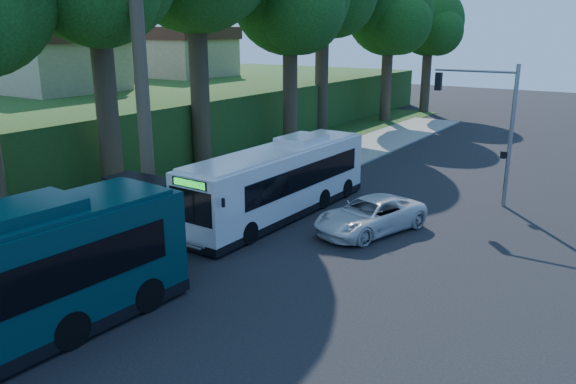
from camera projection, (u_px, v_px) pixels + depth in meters
The scene contains 13 objects.
ground at pixel (321, 248), 22.82m from camera, with size 140.00×140.00×0.00m, color black.
sidewalk at pixel (188, 215), 26.66m from camera, with size 4.50×70.00×0.12m, color gray.
red_curb at pixel (161, 252), 22.24m from camera, with size 0.25×30.00×0.13m, color maroon.
grass_verge at pixel (176, 177), 33.69m from camera, with size 8.00×70.00×0.06m, color #234719.
bus_shelter at pixel (141, 194), 23.86m from camera, with size 3.20×1.51×2.55m.
stop_sign_pole at pixel (131, 208), 21.09m from camera, with size 0.35×0.06×3.17m.
traffic_signal_pole at pixel (491, 117), 27.60m from camera, with size 4.10×0.30×7.00m.
hillside_backdrop at pixel (145, 103), 48.15m from camera, with size 24.00×60.00×8.80m.
tree_2 at pixel (291, 1), 39.00m from camera, with size 8.82×8.40×15.12m.
tree_4 at pixel (390, 16), 51.77m from camera, with size 8.40×8.00×14.14m.
tree_5 at pixel (430, 25), 57.87m from camera, with size 7.35×7.00×12.86m.
white_bus at pixel (280, 180), 26.47m from camera, with size 2.77×11.91×3.54m.
pickup at pixel (370, 215), 24.49m from camera, with size 2.48×5.39×1.50m, color silver.
Camera 1 is at (10.60, -18.50, 8.55)m, focal length 35.00 mm.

